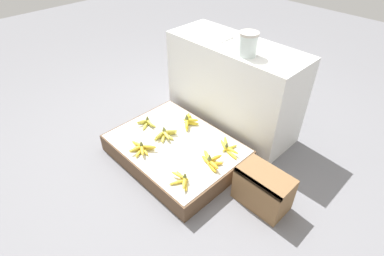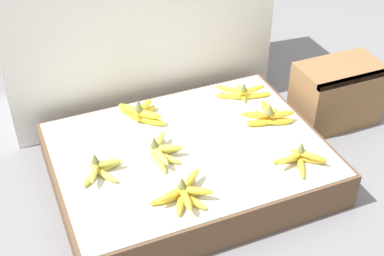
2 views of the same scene
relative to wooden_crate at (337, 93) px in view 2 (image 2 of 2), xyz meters
The scene contains 11 objects.
ground_plane 0.82m from the wooden_crate, behind, with size 10.00×10.00×0.00m, color slate.
display_platform 0.81m from the wooden_crate, behind, with size 1.08×0.81×0.16m.
back_vendor_table 1.03m from the wooden_crate, 143.48° to the left, with size 1.25×0.49×0.83m.
wooden_crate is the anchor object (origin of this frame).
banana_bunch_front_midleft 1.00m from the wooden_crate, 157.24° to the right, with size 0.23×0.20×0.10m.
banana_bunch_front_right 0.58m from the wooden_crate, 139.44° to the right, with size 0.21×0.15×0.09m.
banana_bunch_middle_left 1.18m from the wooden_crate, behind, with size 0.18×0.13×0.09m.
banana_bunch_middle_midleft 0.93m from the wooden_crate, behind, with size 0.14×0.22×0.10m.
banana_bunch_middle_right 0.43m from the wooden_crate, 167.91° to the right, with size 0.22×0.16×0.11m.
banana_bunch_back_midleft 0.92m from the wooden_crate, behind, with size 0.18×0.21×0.11m.
banana_bunch_back_right 0.45m from the wooden_crate, 164.30° to the left, with size 0.25×0.15×0.09m.
Camera 2 is at (-0.63, -1.54, 1.51)m, focal length 50.00 mm.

